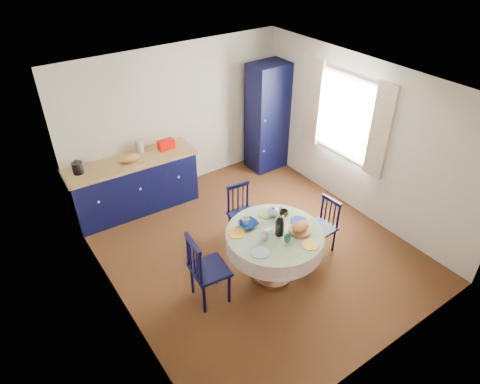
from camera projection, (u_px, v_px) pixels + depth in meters
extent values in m
plane|color=black|center=(254.00, 249.00, 6.37)|extent=(4.50, 4.50, 0.00)
plane|color=white|center=(258.00, 87.00, 4.97)|extent=(4.50, 4.50, 0.00)
cube|color=beige|center=(176.00, 119.00, 7.20)|extent=(4.00, 0.02, 2.50)
cube|color=beige|center=(111.00, 232.00, 4.72)|extent=(0.02, 4.50, 2.50)
cube|color=beige|center=(359.00, 138.00, 6.62)|extent=(0.02, 4.50, 2.50)
plane|color=white|center=(347.00, 117.00, 6.68)|extent=(0.00, 1.20, 1.20)
cube|color=white|center=(380.00, 132.00, 6.14)|extent=(0.05, 0.34, 1.45)
cube|color=white|center=(313.00, 101.00, 7.09)|extent=(0.05, 0.34, 1.45)
cube|color=black|center=(134.00, 186.00, 6.98)|extent=(2.03, 0.69, 0.88)
cube|color=#A2834A|center=(130.00, 161.00, 6.72)|extent=(2.09, 0.73, 0.04)
cube|color=#B20700|center=(167.00, 145.00, 6.96)|extent=(0.27, 0.15, 0.16)
cube|color=#A2834A|center=(130.00, 162.00, 6.64)|extent=(0.35, 0.26, 0.02)
ellipsoid|color=#B47D46|center=(130.00, 158.00, 6.60)|extent=(0.31, 0.20, 0.13)
cylinder|color=silver|center=(140.00, 146.00, 6.86)|extent=(0.12, 0.12, 0.22)
cube|color=black|center=(268.00, 117.00, 7.86)|extent=(0.71, 0.51, 2.01)
cylinder|color=white|center=(265.00, 121.00, 7.50)|extent=(0.04, 0.02, 0.04)
cylinder|color=white|center=(264.00, 151.00, 7.84)|extent=(0.04, 0.02, 0.04)
cylinder|color=#512A17|center=(272.00, 275.00, 5.89)|extent=(0.52, 0.52, 0.05)
cylinder|color=#512A17|center=(274.00, 255.00, 5.69)|extent=(0.11, 0.11, 0.70)
cylinder|color=#512A17|center=(275.00, 234.00, 5.49)|extent=(1.21, 1.21, 0.03)
cylinder|color=white|center=(274.00, 240.00, 5.54)|extent=(1.27, 1.27, 0.22)
cylinder|color=beige|center=(275.00, 233.00, 5.48)|extent=(1.27, 1.27, 0.01)
cylinder|color=#93C3CA|center=(260.00, 253.00, 5.15)|extent=(0.22, 0.22, 0.01)
cylinder|color=orange|center=(310.00, 245.00, 5.27)|extent=(0.22, 0.22, 0.01)
cylinder|color=navy|center=(299.00, 221.00, 5.66)|extent=(0.22, 0.22, 0.01)
cylinder|color=#79A25F|center=(266.00, 214.00, 5.80)|extent=(0.22, 0.22, 0.01)
cylinder|color=orange|center=(237.00, 233.00, 5.46)|extent=(0.22, 0.22, 0.01)
cylinder|color=olive|center=(300.00, 231.00, 5.46)|extent=(0.28, 0.28, 0.05)
ellipsoid|color=#B47D46|center=(301.00, 226.00, 5.42)|extent=(0.26, 0.16, 0.11)
cube|color=silver|center=(268.00, 231.00, 5.48)|extent=(0.10, 0.07, 0.04)
cylinder|color=black|center=(229.00, 288.00, 5.39)|extent=(0.04, 0.04, 0.47)
cylinder|color=black|center=(216.00, 270.00, 5.66)|extent=(0.04, 0.04, 0.47)
cylinder|color=black|center=(204.00, 299.00, 5.25)|extent=(0.04, 0.04, 0.47)
cylinder|color=black|center=(192.00, 279.00, 5.52)|extent=(0.04, 0.04, 0.47)
cube|color=black|center=(210.00, 269.00, 5.31)|extent=(0.48, 0.50, 0.04)
cylinder|color=black|center=(200.00, 269.00, 4.96)|extent=(0.04, 0.04, 0.52)
cylinder|color=black|center=(188.00, 250.00, 5.22)|extent=(0.04, 0.04, 0.52)
cube|color=black|center=(193.00, 244.00, 4.96)|extent=(0.09, 0.42, 0.07)
cylinder|color=black|center=(197.00, 265.00, 5.03)|extent=(0.02, 0.02, 0.44)
cylinder|color=black|center=(194.00, 260.00, 5.10)|extent=(0.02, 0.02, 0.44)
cylinder|color=black|center=(191.00, 256.00, 5.17)|extent=(0.02, 0.02, 0.44)
cylinder|color=black|center=(239.00, 236.00, 6.29)|extent=(0.03, 0.03, 0.41)
cylinder|color=black|center=(258.00, 229.00, 6.42)|extent=(0.03, 0.03, 0.41)
cylinder|color=black|center=(230.00, 225.00, 6.51)|extent=(0.03, 0.03, 0.41)
cylinder|color=black|center=(248.00, 219.00, 6.64)|extent=(0.03, 0.03, 0.41)
cube|color=black|center=(244.00, 215.00, 6.34)|extent=(0.43, 0.41, 0.04)
cylinder|color=black|center=(228.00, 200.00, 6.27)|extent=(0.03, 0.03, 0.45)
cylinder|color=black|center=(247.00, 194.00, 6.40)|extent=(0.03, 0.03, 0.45)
cube|color=black|center=(238.00, 185.00, 6.22)|extent=(0.36, 0.07, 0.06)
cylinder|color=black|center=(233.00, 200.00, 6.31)|extent=(0.02, 0.02, 0.38)
cylinder|color=black|center=(238.00, 198.00, 6.35)|extent=(0.02, 0.02, 0.38)
cylinder|color=black|center=(243.00, 197.00, 6.38)|extent=(0.02, 0.02, 0.38)
cylinder|color=black|center=(305.00, 238.00, 6.28)|extent=(0.03, 0.03, 0.38)
cylinder|color=black|center=(320.00, 248.00, 6.08)|extent=(0.03, 0.03, 0.38)
cylinder|color=black|center=(318.00, 230.00, 6.43)|extent=(0.03, 0.03, 0.38)
cylinder|color=black|center=(334.00, 240.00, 6.23)|extent=(0.03, 0.03, 0.38)
cube|color=black|center=(321.00, 228.00, 6.14)|extent=(0.38, 0.40, 0.04)
cylinder|color=black|center=(322.00, 207.00, 6.20)|extent=(0.03, 0.03, 0.43)
cylinder|color=black|center=(338.00, 217.00, 6.00)|extent=(0.03, 0.03, 0.43)
cube|color=black|center=(332.00, 200.00, 5.99)|extent=(0.05, 0.34, 0.05)
cylinder|color=black|center=(326.00, 210.00, 6.16)|extent=(0.02, 0.02, 0.36)
cylinder|color=black|center=(330.00, 213.00, 6.11)|extent=(0.02, 0.02, 0.36)
cylinder|color=black|center=(334.00, 215.00, 6.06)|extent=(0.02, 0.02, 0.36)
imported|color=silver|center=(265.00, 237.00, 5.34)|extent=(0.12, 0.12, 0.09)
imported|color=#2E6C62|center=(287.00, 239.00, 5.30)|extent=(0.10, 0.10, 0.09)
imported|color=black|center=(284.00, 214.00, 5.73)|extent=(0.12, 0.12, 0.10)
imported|color=silver|center=(245.00, 221.00, 5.59)|extent=(0.11, 0.11, 0.10)
imported|color=navy|center=(248.00, 224.00, 5.57)|extent=(0.24, 0.24, 0.06)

